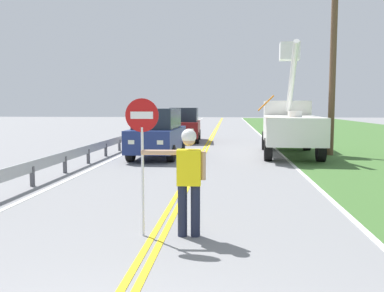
{
  "coord_description": "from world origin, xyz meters",
  "views": [
    {
      "loc": [
        1.18,
        -2.49,
        2.2
      ],
      "look_at": [
        0.26,
        7.82,
        1.2
      ],
      "focal_mm": 38.7,
      "sensor_mm": 36.0,
      "label": 1
    }
  ],
  "objects_px": {
    "flagger_worker": "(188,175)",
    "oncoming_suv_second": "(184,125)",
    "stop_sign_paddle": "(142,136)",
    "utility_bucket_truck": "(289,124)",
    "utility_pole_near": "(333,51)",
    "oncoming_suv_nearest": "(158,133)"
  },
  "relations": [
    {
      "from": "flagger_worker",
      "to": "oncoming_suv_second",
      "type": "distance_m",
      "value": 18.85
    },
    {
      "from": "stop_sign_paddle",
      "to": "flagger_worker",
      "type": "bearing_deg",
      "value": 2.92
    },
    {
      "from": "utility_bucket_truck",
      "to": "utility_pole_near",
      "type": "height_order",
      "value": "utility_pole_near"
    },
    {
      "from": "stop_sign_paddle",
      "to": "oncoming_suv_second",
      "type": "bearing_deg",
      "value": 93.97
    },
    {
      "from": "oncoming_suv_nearest",
      "to": "utility_pole_near",
      "type": "bearing_deg",
      "value": 11.16
    },
    {
      "from": "oncoming_suv_nearest",
      "to": "flagger_worker",
      "type": "bearing_deg",
      "value": -77.51
    },
    {
      "from": "oncoming_suv_nearest",
      "to": "utility_pole_near",
      "type": "xyz_separation_m",
      "value": [
        7.61,
        1.5,
        3.57
      ]
    },
    {
      "from": "oncoming_suv_nearest",
      "to": "utility_bucket_truck",
      "type": "bearing_deg",
      "value": 17.3
    },
    {
      "from": "flagger_worker",
      "to": "utility_pole_near",
      "type": "height_order",
      "value": "utility_pole_near"
    },
    {
      "from": "utility_bucket_truck",
      "to": "oncoming_suv_second",
      "type": "xyz_separation_m",
      "value": [
        -5.52,
        6.23,
        -0.34
      ]
    },
    {
      "from": "stop_sign_paddle",
      "to": "utility_pole_near",
      "type": "height_order",
      "value": "utility_pole_near"
    },
    {
      "from": "stop_sign_paddle",
      "to": "oncoming_suv_second",
      "type": "xyz_separation_m",
      "value": [
        -1.3,
        18.78,
        -0.65
      ]
    },
    {
      "from": "oncoming_suv_second",
      "to": "utility_pole_near",
      "type": "height_order",
      "value": "utility_pole_near"
    },
    {
      "from": "oncoming_suv_nearest",
      "to": "utility_pole_near",
      "type": "height_order",
      "value": "utility_pole_near"
    },
    {
      "from": "flagger_worker",
      "to": "oncoming_suv_second",
      "type": "height_order",
      "value": "oncoming_suv_second"
    },
    {
      "from": "stop_sign_paddle",
      "to": "oncoming_suv_nearest",
      "type": "height_order",
      "value": "stop_sign_paddle"
    },
    {
      "from": "flagger_worker",
      "to": "utility_bucket_truck",
      "type": "bearing_deg",
      "value": 74.6
    },
    {
      "from": "stop_sign_paddle",
      "to": "utility_bucket_truck",
      "type": "distance_m",
      "value": 13.24
    },
    {
      "from": "utility_bucket_truck",
      "to": "oncoming_suv_nearest",
      "type": "xyz_separation_m",
      "value": [
        -5.81,
        -1.81,
        -0.34
      ]
    },
    {
      "from": "oncoming_suv_nearest",
      "to": "oncoming_suv_second",
      "type": "height_order",
      "value": "same"
    },
    {
      "from": "stop_sign_paddle",
      "to": "oncoming_suv_nearest",
      "type": "distance_m",
      "value": 10.87
    },
    {
      "from": "oncoming_suv_nearest",
      "to": "oncoming_suv_second",
      "type": "relative_size",
      "value": 1.0
    }
  ]
}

